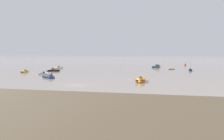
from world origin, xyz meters
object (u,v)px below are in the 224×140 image
at_px(motorboat_moored_1, 140,81).
at_px(motorboat_moored_6, 25,72).
at_px(motorboat_moored_0, 59,68).
at_px(motorboat_moored_3, 44,74).
at_px(channel_buoy, 185,65).
at_px(motorboat_moored_5, 157,67).
at_px(rowboat_moored_0, 171,69).
at_px(motorboat_moored_4, 50,77).
at_px(motorboat_moored_2, 52,71).
at_px(sailboat_moored_0, 190,70).

height_order(motorboat_moored_1, motorboat_moored_6, motorboat_moored_1).
bearing_deg(motorboat_moored_0, motorboat_moored_1, -112.87).
relative_size(motorboat_moored_3, channel_buoy, 2.23).
xyz_separation_m(motorboat_moored_5, motorboat_moored_6, (-50.65, -33.89, -0.13)).
bearing_deg(rowboat_moored_0, motorboat_moored_5, -91.28).
distance_m(motorboat_moored_4, motorboat_moored_5, 58.58).
bearing_deg(motorboat_moored_3, motorboat_moored_6, -29.82).
bearing_deg(motorboat_moored_3, motorboat_moored_1, 164.08).
xyz_separation_m(motorboat_moored_0, motorboat_moored_1, (38.97, -34.85, 0.01)).
bearing_deg(motorboat_moored_2, motorboat_moored_5, -168.70).
bearing_deg(sailboat_moored_0, motorboat_moored_1, -14.54).
bearing_deg(rowboat_moored_0, motorboat_moored_4, 13.58).
bearing_deg(sailboat_moored_0, motorboat_moored_5, -127.76).
bearing_deg(motorboat_moored_6, motorboat_moored_5, -66.27).
bearing_deg(motorboat_moored_5, motorboat_moored_6, 154.04).
bearing_deg(sailboat_moored_0, motorboat_moored_6, -60.57).
distance_m(rowboat_moored_0, motorboat_moored_6, 61.27).
bearing_deg(motorboat_moored_1, motorboat_moored_4, -94.34).
xyz_separation_m(motorboat_moored_0, motorboat_moored_4, (12.32, -31.96, -0.05)).
distance_m(motorboat_moored_5, channel_buoy, 24.76).
distance_m(rowboat_moored_0, motorboat_moored_3, 54.45).
relative_size(motorboat_moored_2, motorboat_moored_3, 1.06).
bearing_deg(motorboat_moored_2, rowboat_moored_0, 178.22).
height_order(motorboat_moored_1, motorboat_moored_3, motorboat_moored_1).
distance_m(sailboat_moored_0, channel_buoy, 34.67).
xyz_separation_m(motorboat_moored_3, channel_buoy, (55.75, 59.27, 0.22)).
height_order(motorboat_moored_0, channel_buoy, channel_buoy).
relative_size(sailboat_moored_0, motorboat_moored_0, 0.81).
relative_size(motorboat_moored_2, channel_buoy, 2.38).
xyz_separation_m(motorboat_moored_2, channel_buoy, (59.04, 47.05, 0.22)).
height_order(motorboat_moored_4, motorboat_moored_6, motorboat_moored_4).
bearing_deg(motorboat_moored_4, motorboat_moored_0, 144.44).
xyz_separation_m(rowboat_moored_0, motorboat_moored_0, (-51.00, -6.37, 0.13)).
bearing_deg(channel_buoy, motorboat_moored_6, -142.23).
bearing_deg(motorboat_moored_5, motorboat_moored_1, -156.63).
bearing_deg(sailboat_moored_0, motorboat_moored_3, -50.60).
bearing_deg(motorboat_moored_2, motorboat_moored_6, 8.81).
xyz_separation_m(rowboat_moored_0, motorboat_moored_5, (-5.84, 10.16, 0.18)).
xyz_separation_m(sailboat_moored_0, motorboat_moored_0, (-57.98, -0.37, 0.06)).
relative_size(sailboat_moored_0, motorboat_moored_6, 1.13).
height_order(motorboat_moored_2, channel_buoy, channel_buoy).
distance_m(motorboat_moored_3, motorboat_moored_6, 13.60).
bearing_deg(motorboat_moored_3, sailboat_moored_0, -152.80).
bearing_deg(motorboat_moored_0, motorboat_moored_2, -148.08).
bearing_deg(motorboat_moored_1, rowboat_moored_0, 165.56).
bearing_deg(channel_buoy, motorboat_moored_4, -126.57).
distance_m(sailboat_moored_0, motorboat_moored_2, 56.58).
distance_m(motorboat_moored_6, channel_buoy, 85.20).
distance_m(motorboat_moored_4, channel_buoy, 83.15).
bearing_deg(sailboat_moored_0, motorboat_moored_4, -40.88).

